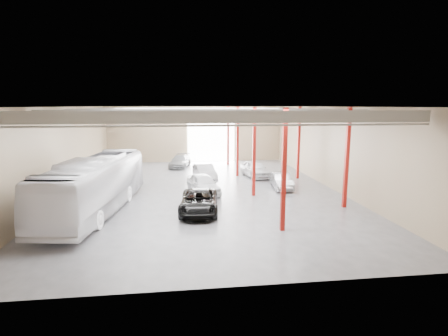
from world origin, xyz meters
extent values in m
cube|color=#4B4B50|center=(0.00, 0.00, 0.00)|extent=(22.00, 32.00, 0.01)
cube|color=#A4A39F|center=(0.00, 0.00, 7.00)|extent=(22.00, 32.00, 0.12)
cube|color=#746249|center=(0.00, 16.00, 3.50)|extent=(22.00, 0.12, 7.00)
cube|color=#746249|center=(0.00, -16.00, 3.50)|extent=(22.00, 0.12, 7.00)
cube|color=#746249|center=(-11.00, 0.00, 3.50)|extent=(0.12, 32.00, 7.00)
cube|color=#746249|center=(11.00, 0.00, 3.50)|extent=(0.12, 32.00, 7.00)
cube|color=white|center=(2.00, 15.85, 2.50)|extent=(6.00, 0.20, 5.00)
cube|color=maroon|center=(3.80, -10.00, 3.50)|extent=(0.25, 0.25, 7.00)
cube|color=maroon|center=(3.80, -2.00, 3.50)|extent=(0.25, 0.25, 7.00)
cube|color=maroon|center=(3.80, 6.00, 3.50)|extent=(0.25, 0.25, 7.00)
cube|color=maroon|center=(3.80, 13.00, 3.50)|extent=(0.25, 0.25, 7.00)
cube|color=maroon|center=(9.50, -6.00, 3.50)|extent=(0.25, 0.25, 7.00)
cube|color=maroon|center=(9.50, 4.00, 3.50)|extent=(0.25, 0.25, 7.00)
cube|color=#A6A6A2|center=(0.00, -12.00, 6.55)|extent=(21.60, 0.15, 0.60)
cube|color=#A6A6A2|center=(0.00, -12.00, 6.15)|extent=(21.60, 0.10, 0.10)
cube|color=#A6A6A2|center=(0.00, -6.00, 6.55)|extent=(21.60, 0.15, 0.60)
cube|color=#A6A6A2|center=(0.00, -6.00, 6.15)|extent=(21.60, 0.10, 0.10)
cube|color=#A6A6A2|center=(0.00, 0.00, 6.55)|extent=(21.60, 0.15, 0.60)
cube|color=#A6A6A2|center=(0.00, 0.00, 6.15)|extent=(21.60, 0.10, 0.10)
cube|color=#A6A6A2|center=(0.00, 6.00, 6.55)|extent=(21.60, 0.15, 0.60)
cube|color=#A6A6A2|center=(0.00, 6.00, 6.15)|extent=(21.60, 0.10, 0.10)
cube|color=#A6A6A2|center=(0.00, 12.00, 6.55)|extent=(21.60, 0.15, 0.60)
cube|color=#A6A6A2|center=(0.00, 12.00, 6.15)|extent=(21.60, 0.10, 0.10)
imported|color=white|center=(-7.62, -4.90, 1.85)|extent=(4.92, 13.57, 3.70)
imported|color=black|center=(-0.77, -6.00, 0.75)|extent=(2.96, 5.57, 1.49)
imported|color=silver|center=(-0.14, -0.80, 0.79)|extent=(2.96, 4.98, 1.59)
imported|color=silver|center=(0.33, 4.40, 0.77)|extent=(2.24, 4.83, 1.53)
imported|color=slate|center=(-2.00, 12.00, 0.69)|extent=(2.91, 5.06, 1.38)
imported|color=#9F9EA3|center=(6.72, 0.10, 0.68)|extent=(1.80, 4.23, 1.36)
imported|color=silver|center=(5.50, 5.30, 0.81)|extent=(2.66, 5.01, 1.62)
camera|label=1|loc=(-1.93, -28.64, 7.08)|focal=28.00mm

